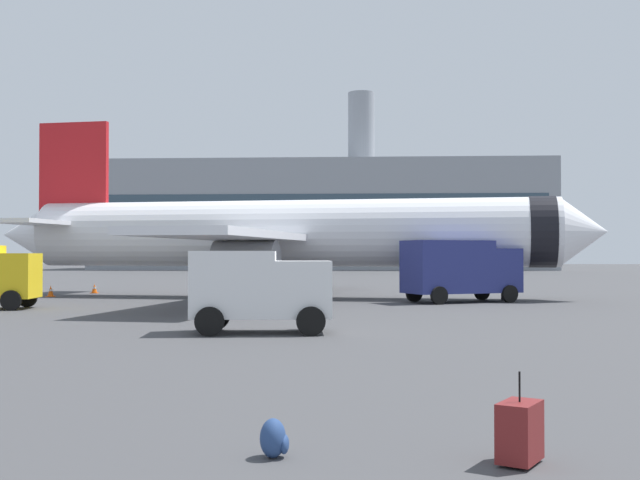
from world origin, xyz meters
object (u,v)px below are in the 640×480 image
object	(u,v)px
rolling_suitcase	(520,431)
safety_cone_near	(318,290)
airplane_at_gate	(286,234)
fuel_truck	(460,268)
safety_cone_far	(206,287)
safety_cone_outer	(51,291)
cargo_van	(260,287)
traveller_backpack	(274,439)
safety_cone_mid	(94,289)

from	to	relation	value
rolling_suitcase	safety_cone_near	bearing A→B (deg)	96.94
airplane_at_gate	fuel_truck	size ratio (longest dim) A/B	5.55
fuel_truck	safety_cone_far	size ratio (longest dim) A/B	9.23
fuel_truck	safety_cone_far	world-z (taller)	fuel_truck
safety_cone_far	safety_cone_near	bearing A→B (deg)	-24.14
fuel_truck	safety_cone_outer	bearing A→B (deg)	170.00
cargo_van	traveller_backpack	bearing A→B (deg)	-81.75
airplane_at_gate	safety_cone_near	size ratio (longest dim) A/B	54.24
safety_cone_outer	rolling_suitcase	world-z (taller)	rolling_suitcase
safety_cone_far	traveller_backpack	size ratio (longest dim) A/B	1.45
fuel_truck	safety_cone_mid	size ratio (longest dim) A/B	10.87
safety_cone_mid	safety_cone_near	bearing A→B (deg)	-8.52
cargo_van	safety_cone_mid	bearing A→B (deg)	119.29
safety_cone_near	safety_cone_mid	distance (m)	14.59
traveller_backpack	rolling_suitcase	bearing A→B (deg)	-2.82
rolling_suitcase	traveller_backpack	xyz separation A→B (m)	(-2.95, 0.15, -0.16)
safety_cone_mid	safety_cone_outer	xyz separation A→B (m)	(-1.17, -4.17, 0.03)
safety_cone_near	cargo_van	bearing A→B (deg)	-91.36
traveller_backpack	safety_cone_far	bearing A→B (deg)	102.54
fuel_truck	safety_cone_outer	distance (m)	23.74
cargo_van	traveller_backpack	world-z (taller)	cargo_van
safety_cone_far	rolling_suitcase	distance (m)	43.23
fuel_truck	safety_cone_near	distance (m)	9.97
safety_cone_far	safety_cone_outer	bearing A→B (deg)	-146.45
airplane_at_gate	fuel_truck	xyz separation A→B (m)	(9.47, -3.93, -1.88)
safety_cone_near	safety_cone_outer	distance (m)	15.73
traveller_backpack	safety_cone_near	bearing A→B (deg)	92.55
cargo_van	rolling_suitcase	distance (m)	16.40
airplane_at_gate	safety_cone_near	distance (m)	4.35
airplane_at_gate	safety_cone_mid	world-z (taller)	airplane_at_gate
airplane_at_gate	cargo_van	size ratio (longest dim) A/B	7.84
cargo_van	safety_cone_mid	xyz separation A→B (m)	(-13.89, 24.76, -1.16)
airplane_at_gate	cargo_van	world-z (taller)	airplane_at_gate
fuel_truck	safety_cone_near	bearing A→B (deg)	141.67
traveller_backpack	cargo_van	bearing A→B (deg)	98.25
fuel_truck	traveller_backpack	distance (m)	32.47
traveller_backpack	safety_cone_mid	bearing A→B (deg)	111.88
airplane_at_gate	cargo_van	distance (m)	20.56
safety_cone_outer	rolling_suitcase	bearing A→B (deg)	-60.74
cargo_van	safety_cone_near	world-z (taller)	cargo_van
safety_cone_far	traveller_backpack	bearing A→B (deg)	-77.46
safety_cone_mid	traveller_backpack	xyz separation A→B (m)	(16.12, -40.14, -0.06)
safety_cone_near	traveller_backpack	bearing A→B (deg)	-87.45
cargo_van	rolling_suitcase	xyz separation A→B (m)	(5.17, -15.53, -1.06)
traveller_backpack	airplane_at_gate	bearing A→B (deg)	95.46
safety_cone_near	safety_cone_outer	xyz separation A→B (m)	(-15.60, -2.00, -0.00)
safety_cone_mid	safety_cone_outer	bearing A→B (deg)	-105.70
cargo_van	fuel_truck	bearing A→B (deg)	63.33
cargo_van	traveller_backpack	distance (m)	15.59
airplane_at_gate	fuel_truck	world-z (taller)	airplane_at_gate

